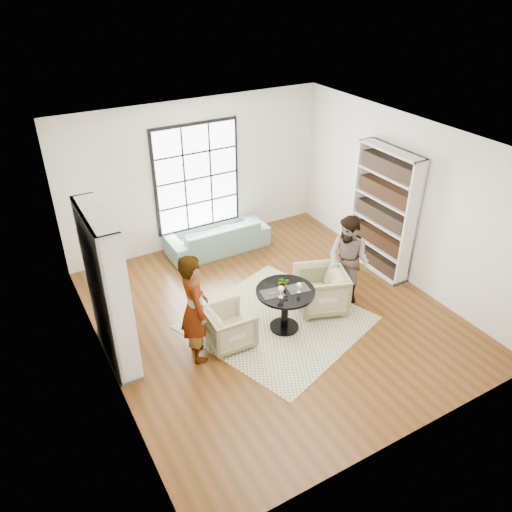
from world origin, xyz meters
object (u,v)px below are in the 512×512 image
pedestal_table (285,301)px  sofa (218,237)px  person_left (195,308)px  flower_centerpiece (283,283)px  wine_glass_right (299,285)px  wine_glass_left (281,289)px  armchair_left (230,327)px  person_right (348,260)px  armchair_right (320,290)px

pedestal_table → sofa: (0.18, 2.86, -0.24)m
person_left → flower_centerpiece: person_left is taller
sofa → person_left: (-1.67, -2.75, 0.58)m
pedestal_table → person_left: size_ratio=0.53×
pedestal_table → sofa: bearing=86.4°
person_left → wine_glass_right: size_ratio=9.88×
sofa → wine_glass_right: bearing=89.4°
sofa → wine_glass_left: size_ratio=10.19×
flower_centerpiece → wine_glass_left: bearing=-129.5°
armchair_left → person_left: person_left is taller
armchair_left → person_right: (2.31, 0.06, 0.48)m
armchair_right → flower_centerpiece: size_ratio=3.92×
armchair_left → wine_glass_left: wine_glass_left is taller
wine_glass_left → flower_centerpiece: flower_centerpiece is taller
pedestal_table → person_left: person_left is taller
armchair_right → flower_centerpiece: flower_centerpiece is taller
armchair_left → pedestal_table: bearing=-94.8°
armchair_left → flower_centerpiece: size_ratio=3.33×
pedestal_table → sofa: size_ratio=0.45×
person_right → armchair_left: bearing=-108.3°
sofa → wine_glass_right: wine_glass_right is taller
armchair_right → person_left: person_left is taller
person_right → wine_glass_left: bearing=-99.2°
person_right → wine_glass_left: person_right is taller
armchair_left → flower_centerpiece: (0.93, -0.05, 0.53)m
flower_centerpiece → person_right: bearing=4.4°
armchair_left → person_left: 0.79m
person_right → flower_centerpiece: person_right is taller
sofa → person_left: bearing=58.6°
armchair_left → armchair_right: 1.76m
sofa → wine_glass_left: 3.05m
wine_glass_left → flower_centerpiece: 0.24m
wine_glass_right → person_right: bearing=14.5°
pedestal_table → wine_glass_right: 0.39m
sofa → flower_centerpiece: 2.85m
wine_glass_right → wine_glass_left: bearing=175.5°
wine_glass_left → flower_centerpiece: size_ratio=0.97×
armchair_right → wine_glass_right: 0.89m
wine_glass_right → armchair_right: bearing=25.2°
sofa → armchair_right: size_ratio=2.53×
wine_glass_left → wine_glass_right: (0.32, -0.03, -0.02)m
armchair_left → flower_centerpiece: flower_centerpiece is taller
person_right → armchair_right: bearing=-109.8°
flower_centerpiece → sofa: bearing=86.1°
person_right → flower_centerpiece: size_ratio=7.57×
sofa → wine_glass_right: size_ratio=11.72×
armchair_right → armchair_left: bearing=-68.2°
sofa → wine_glass_left: wine_glass_left is taller
armchair_left → person_left: size_ratio=0.40×
pedestal_table → wine_glass_right: size_ratio=5.26×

